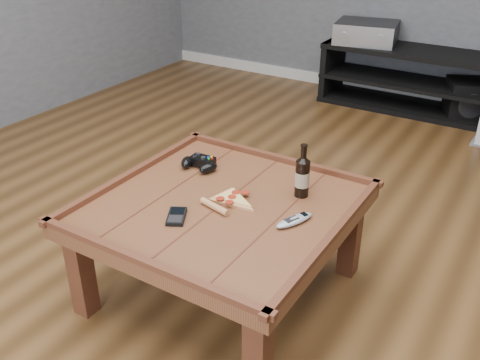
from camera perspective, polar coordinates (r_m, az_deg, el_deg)
The scene contains 11 objects.
ground at distance 2.46m, azimuth -1.77°, elevation -11.62°, with size 6.00×6.00×0.00m, color #432A13.
baseboard at distance 4.92m, azimuth 18.00°, elevation 8.65°, with size 5.00×0.02×0.10m, color silver.
coffee_table at distance 2.23m, azimuth -1.91°, elevation -3.86°, with size 1.03×1.03×0.48m.
media_console at distance 4.64m, azimuth 17.54°, elevation 10.15°, with size 1.40×0.45×0.50m.
beer_bottle at distance 2.23m, azimuth 6.67°, elevation 0.47°, with size 0.06×0.06×0.23m.
game_controller at distance 2.48m, azimuth -4.35°, elevation 1.80°, with size 0.20×0.13×0.05m.
pizza_slice at distance 2.21m, azimuth -1.13°, elevation -2.16°, with size 0.22×0.29×0.03m.
smartphone at distance 2.11m, azimuth -6.79°, elevation -3.87°, with size 0.12×0.14×0.02m.
remote_control at distance 2.08m, azimuth 5.82°, elevation -4.28°, with size 0.12×0.18×0.03m.
av_receiver at distance 4.66m, azimuth 13.32°, elevation 15.08°, with size 0.54×0.48×0.17m.
subwoofer at distance 4.61m, azimuth 23.05°, elevation 7.90°, with size 0.41×0.41×0.31m.
Camera 1 is at (1.06, -1.57, 1.57)m, focal length 40.00 mm.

